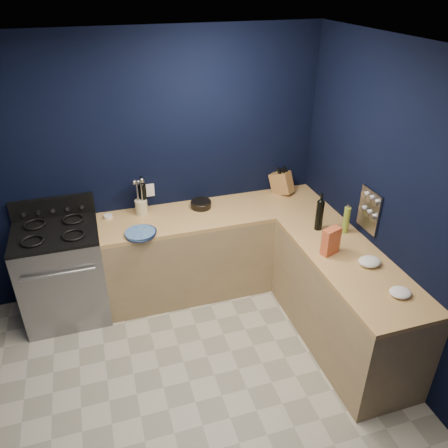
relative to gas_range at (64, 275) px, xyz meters
name	(u,v)px	position (x,y,z in m)	size (l,w,h in m)	color
floor	(196,403)	(0.93, -1.42, -0.47)	(3.50, 3.50, 0.02)	#B7B2A0
ceiling	(179,58)	(0.93, -1.42, 2.15)	(3.50, 3.50, 0.02)	silver
wall_back	(147,169)	(0.93, 0.34, 0.84)	(3.50, 0.02, 2.60)	black
wall_right	(416,229)	(2.69, -1.42, 0.84)	(0.02, 3.50, 2.60)	black
cab_back	(216,250)	(1.53, 0.02, -0.03)	(2.30, 0.63, 0.86)	tan
top_back	(216,213)	(1.53, 0.02, 0.42)	(2.30, 0.63, 0.04)	#9C7040
cab_right	(343,303)	(2.37, -1.13, -0.03)	(0.63, 1.67, 0.86)	tan
top_right	(350,261)	(2.37, -1.13, 0.42)	(0.63, 1.67, 0.04)	#9C7040
gas_range	(64,275)	(0.00, 0.00, 0.00)	(0.76, 0.66, 0.92)	gray
oven_door	(64,296)	(0.00, -0.32, -0.01)	(0.59, 0.02, 0.42)	black
cooktop	(54,232)	(0.00, 0.00, 0.48)	(0.76, 0.66, 0.03)	black
backguard	(53,207)	(0.00, 0.30, 0.58)	(0.76, 0.06, 0.20)	black
spice_panel	(369,210)	(2.67, -0.87, 0.72)	(0.02, 0.28, 0.38)	gray
wall_outlet	(150,190)	(0.93, 0.32, 0.62)	(0.09, 0.02, 0.13)	white
plate_stack	(140,233)	(0.74, -0.22, 0.46)	(0.28, 0.28, 0.03)	#304E9F
ramekin	(108,216)	(0.49, 0.19, 0.46)	(0.08, 0.08, 0.03)	white
utensil_crock	(141,207)	(0.82, 0.18, 0.51)	(0.12, 0.12, 0.15)	beige
wine_bottle_back	(143,199)	(0.85, 0.21, 0.59)	(0.07, 0.07, 0.30)	black
lemon_basket	(201,204)	(1.41, 0.14, 0.48)	(0.20, 0.20, 0.08)	black
knife_block	(282,183)	(2.32, 0.21, 0.56)	(0.13, 0.21, 0.23)	olive
wine_bottle_right	(319,216)	(2.34, -0.60, 0.58)	(0.07, 0.07, 0.28)	black
oil_bottle	(346,220)	(2.55, -0.73, 0.57)	(0.06, 0.06, 0.25)	olive
spice_jar_near	(331,230)	(2.40, -0.72, 0.49)	(0.04, 0.04, 0.09)	olive
spice_jar_far	(324,238)	(2.28, -0.82, 0.49)	(0.05, 0.05, 0.09)	olive
crouton_bag	(331,241)	(2.24, -1.00, 0.56)	(0.16, 0.08, 0.24)	#B11728
towel_front	(370,262)	(2.47, -1.25, 0.47)	(0.19, 0.16, 0.07)	white
towel_end	(400,292)	(2.46, -1.65, 0.46)	(0.16, 0.15, 0.05)	white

